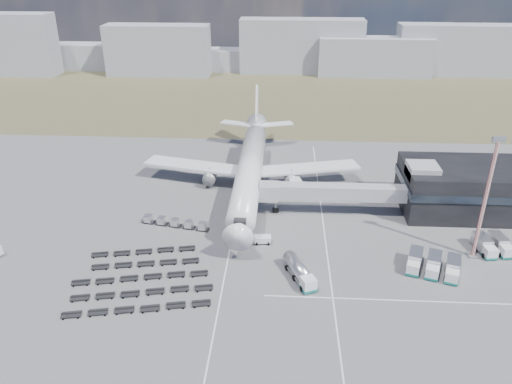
{
  "coord_description": "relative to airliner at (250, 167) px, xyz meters",
  "views": [
    {
      "loc": [
        7.35,
        -72.87,
        50.34
      ],
      "look_at": [
        1.96,
        21.8,
        4.0
      ],
      "focal_mm": 35.0,
      "sensor_mm": 36.0,
      "label": 1
    }
  ],
  "objects": [
    {
      "name": "grass_strip",
      "position": [
        0.0,
        77.62,
        -5.29
      ],
      "size": [
        420.0,
        90.0,
        0.01
      ],
      "primitive_type": "cube",
      "color": "#473F2B",
      "rests_on": "ground"
    },
    {
      "name": "pushback_tug",
      "position": [
        4.0,
        -24.38,
        -4.57
      ],
      "size": [
        3.3,
        2.02,
        1.44
      ],
      "primitive_type": "cube",
      "rotation": [
        0.0,
        0.0,
        0.08
      ],
      "color": "silver",
      "rests_on": "ground"
    },
    {
      "name": "airliner",
      "position": [
        0.0,
        0.0,
        0.0
      ],
      "size": [
        51.59,
        64.53,
        17.62
      ],
      "color": "silver",
      "rests_on": "ground"
    },
    {
      "name": "ground",
      "position": [
        0.0,
        -32.38,
        -5.29
      ],
      "size": [
        420.0,
        420.0,
        0.0
      ],
      "primitive_type": "plane",
      "color": "#565659",
      "rests_on": "ground"
    },
    {
      "name": "catering_truck",
      "position": [
        10.57,
        -2.85,
        -3.72
      ],
      "size": [
        4.26,
        7.16,
        3.08
      ],
      "rotation": [
        0.0,
        0.0,
        0.24
      ],
      "color": "silver",
      "rests_on": "ground"
    },
    {
      "name": "fuel_tanker",
      "position": [
        10.73,
        -35.46,
        -3.8
      ],
      "size": [
        5.77,
        9.41,
        2.98
      ],
      "rotation": [
        0.0,
        0.0,
        0.4
      ],
      "color": "silver",
      "rests_on": "ground"
    },
    {
      "name": "service_trucks_near",
      "position": [
        33.81,
        -32.03,
        -3.89
      ],
      "size": [
        10.12,
        8.84,
        2.58
      ],
      "rotation": [
        0.0,
        0.0,
        -0.33
      ],
      "color": "silver",
      "rests_on": "ground"
    },
    {
      "name": "jet_bridge",
      "position": [
        15.9,
        -11.95,
        -0.24
      ],
      "size": [
        30.3,
        3.8,
        7.05
      ],
      "color": "#939399",
      "rests_on": "ground"
    },
    {
      "name": "lane_markings",
      "position": [
        9.77,
        -29.38,
        -5.29
      ],
      "size": [
        47.12,
        110.0,
        0.01
      ],
      "color": "silver",
      "rests_on": "ground"
    },
    {
      "name": "skyline",
      "position": [
        17.18,
        118.87,
        4.59
      ],
      "size": [
        307.55,
        26.24,
        25.93
      ],
      "color": "#92959F",
      "rests_on": "ground"
    },
    {
      "name": "terminal",
      "position": [
        47.77,
        -8.41,
        -0.04
      ],
      "size": [
        30.4,
        16.4,
        11.0
      ],
      "color": "black",
      "rests_on": "ground"
    },
    {
      "name": "baggage_dollies",
      "position": [
        -15.97,
        -37.47,
        -4.94
      ],
      "size": [
        25.07,
        21.85,
        0.71
      ],
      "rotation": [
        0.0,
        0.0,
        0.19
      ],
      "color": "black",
      "rests_on": "ground"
    },
    {
      "name": "uld_row",
      "position": [
        -13.84,
        -19.15,
        -4.37
      ],
      "size": [
        14.09,
        4.27,
        1.55
      ],
      "rotation": [
        0.0,
        0.0,
        -0.2
      ],
      "color": "black",
      "rests_on": "ground"
    },
    {
      "name": "floodlight_mast",
      "position": [
        42.4,
        -26.69,
        6.25
      ],
      "size": [
        2.17,
        1.78,
        23.03
      ],
      "rotation": [
        0.0,
        0.0,
        0.08
      ],
      "color": "#AF251C",
      "rests_on": "ground"
    },
    {
      "name": "service_trucks_far",
      "position": [
        46.35,
        -24.89,
        -3.9
      ],
      "size": [
        6.17,
        7.05,
        2.56
      ],
      "rotation": [
        0.0,
        0.0,
        0.15
      ],
      "color": "silver",
      "rests_on": "ground"
    }
  ]
}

